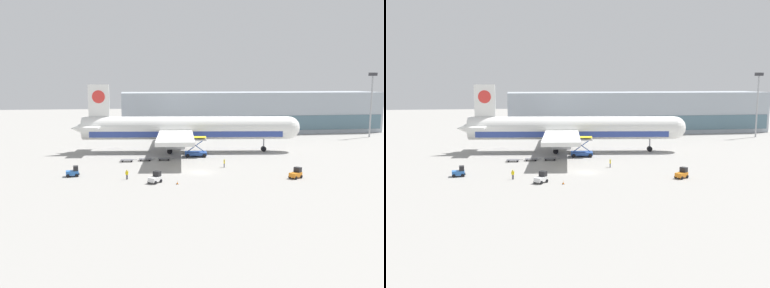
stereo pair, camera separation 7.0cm
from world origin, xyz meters
The scene contains 14 objects.
ground_plane centered at (0.00, 0.00, 0.00)m, with size 400.00×400.00×0.00m, color gray.
terminal_building centered at (29.51, 64.46, 6.99)m, with size 90.00×18.20×14.00m.
light_mast centered at (63.16, 44.72, 12.02)m, with size 2.80×0.50×20.46m.
airplane_main centered at (0.17, 25.18, 5.84)m, with size 57.95×48.62×17.00m.
scissor_lift_loader centered at (2.16, 17.66, 1.85)m, with size 5.53×3.93×4.73m.
baggage_tug_foreground centered at (-9.12, -7.46, 0.88)m, with size 2.69×2.78×2.00m.
baggage_tug_mid centered at (16.87, -7.76, 0.88)m, with size 2.82×2.58×2.00m.
baggage_tug_far centered at (-24.10, -0.02, 0.88)m, with size 2.59×1.88×2.00m.
baggage_dolly_lead centered at (-14.03, 13.44, 0.39)m, with size 3.76×1.76×0.48m.
baggage_dolly_second centered at (-9.96, 14.02, 0.39)m, with size 3.76×1.76×0.48m.
baggage_dolly_third centered at (-5.70, 14.03, 0.39)m, with size 3.76×1.76×0.48m.
ground_crew_near centered at (-14.11, -4.00, 1.07)m, with size 0.54×0.33×1.80m.
ground_crew_far centered at (5.96, 4.03, 1.03)m, with size 0.24×0.57×1.75m.
traffic_cone_near centered at (-5.44, -9.10, 0.28)m, with size 0.40×0.40×0.57m.
Camera 1 is at (-13.93, -81.32, 17.81)m, focal length 40.00 mm.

